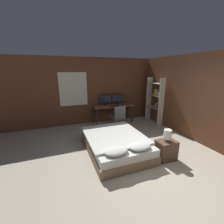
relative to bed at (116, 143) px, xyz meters
The scene contains 13 objects.
ground_plane 1.28m from the bed, 69.48° to the right, with size 20.00×20.00×0.00m, color #B2A893.
wall_back 2.89m from the bed, 80.86° to the left, with size 12.00×0.08×2.70m.
wall_side_right 2.89m from the bed, ahead, with size 0.06×12.00×2.70m.
bed is the anchor object (origin of this frame).
nightstand 1.32m from the bed, 37.81° to the right, with size 0.47×0.37×0.50m.
bedside_lamp 1.39m from the bed, 37.81° to the right, with size 0.19×0.19×0.30m.
desk 2.45m from the bed, 70.28° to the left, with size 1.69×0.59×0.76m.
monitor_left 2.64m from the bed, 77.68° to the left, with size 0.52×0.16×0.42m.
monitor_right 2.80m from the bed, 66.13° to the left, with size 0.52×0.16×0.42m.
keyboard 2.30m from the bed, 68.64° to the left, with size 0.39×0.13×0.02m.
computer_mouse 2.42m from the bed, 62.14° to the left, with size 0.07×0.05×0.04m.
office_chair 1.79m from the bed, 64.42° to the left, with size 0.52×0.52×0.91m.
bookshelf 3.04m from the bed, 32.66° to the left, with size 0.26×0.87×1.91m.
Camera 1 is at (-1.88, -2.30, 2.20)m, focal length 24.00 mm.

